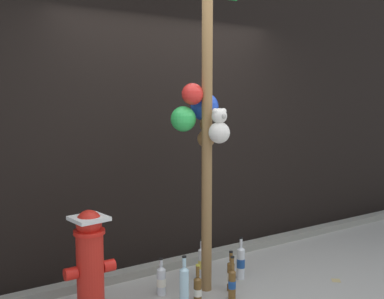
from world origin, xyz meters
name	(u,v)px	position (x,y,z in m)	size (l,w,h in m)	color
building_wall	(167,93)	(0.00, 1.42, 1.74)	(10.00, 0.20, 3.47)	black
curb_strip	(186,261)	(0.00, 1.06, 0.04)	(8.00, 0.12, 0.08)	gray
memorial_post	(204,94)	(-0.17, 0.49, 1.72)	(0.58, 0.49, 2.98)	olive
fire_hydrant	(90,259)	(-1.17, 0.60, 0.43)	(0.40, 0.29, 0.82)	red
bottle_0	(231,275)	(0.00, 0.32, 0.14)	(0.07, 0.07, 0.36)	brown
bottle_1	(232,283)	(-0.09, 0.18, 0.14)	(0.06, 0.06, 0.37)	brown
bottle_2	(184,285)	(-0.49, 0.30, 0.17)	(0.08, 0.08, 0.41)	#B2DBEA
bottle_3	(201,263)	(-0.07, 0.68, 0.15)	(0.06, 0.06, 0.38)	silver
bottle_4	(161,280)	(-0.55, 0.59, 0.13)	(0.08, 0.08, 0.32)	silver
bottle_5	(241,262)	(0.24, 0.48, 0.16)	(0.08, 0.08, 0.40)	silver
bottle_6	(198,288)	(-0.36, 0.31, 0.11)	(0.07, 0.07, 0.31)	brown
litter_2	(336,280)	(0.95, -0.04, 0.00)	(0.08, 0.08, 0.01)	tan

